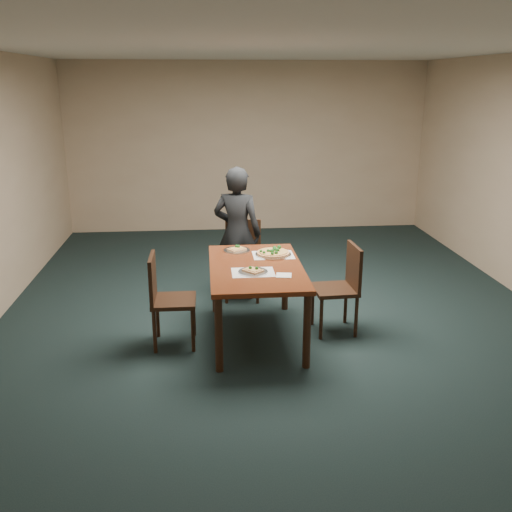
{
  "coord_description": "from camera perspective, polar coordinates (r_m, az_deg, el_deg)",
  "views": [
    {
      "loc": [
        -0.74,
        -5.64,
        2.47
      ],
      "look_at": [
        -0.26,
        -0.39,
        0.85
      ],
      "focal_mm": 40.0,
      "sensor_mm": 36.0,
      "label": 1
    }
  ],
  "objects": [
    {
      "name": "dining_table",
      "position": [
        5.58,
        0.0,
        -1.88
      ],
      "size": [
        0.9,
        1.5,
        0.75
      ],
      "color": "#542210",
      "rests_on": "ground"
    },
    {
      "name": "diner",
      "position": [
        6.64,
        -1.88,
        2.3
      ],
      "size": [
        0.66,
        0.54,
        1.56
      ],
      "primitive_type": "imported",
      "rotation": [
        0.0,
        0.0,
        2.79
      ],
      "color": "black",
      "rests_on": "ground"
    },
    {
      "name": "ground",
      "position": [
        6.21,
        2.09,
        -6.4
      ],
      "size": [
        8.0,
        8.0,
        0.0
      ],
      "primitive_type": "plane",
      "color": "black",
      "rests_on": "ground"
    },
    {
      "name": "chair_right",
      "position": [
        5.84,
        8.64,
        -2.71
      ],
      "size": [
        0.44,
        0.44,
        0.91
      ],
      "rotation": [
        0.0,
        0.0,
        -1.52
      ],
      "color": "black",
      "rests_on": "ground"
    },
    {
      "name": "placemat_main",
      "position": [
        5.89,
        1.73,
        0.1
      ],
      "size": [
        0.42,
        0.32,
        0.0
      ],
      "primitive_type": "cube",
      "color": "white",
      "rests_on": "dining_table"
    },
    {
      "name": "napkin",
      "position": [
        5.28,
        2.8,
        -1.94
      ],
      "size": [
        0.16,
        0.16,
        0.01
      ],
      "primitive_type": "cube",
      "rotation": [
        0.0,
        0.0,
        -0.17
      ],
      "color": "white",
      "rests_on": "dining_table"
    },
    {
      "name": "pizza_pan",
      "position": [
        5.89,
        1.74,
        0.32
      ],
      "size": [
        0.37,
        0.37,
        0.07
      ],
      "color": "silver",
      "rests_on": "dining_table"
    },
    {
      "name": "chair_left",
      "position": [
        5.53,
        -9.06,
        -3.86
      ],
      "size": [
        0.42,
        0.42,
        0.91
      ],
      "rotation": [
        0.0,
        0.0,
        1.56
      ],
      "color": "black",
      "rests_on": "ground"
    },
    {
      "name": "chair_far",
      "position": [
        6.73,
        -1.33,
        0.17
      ],
      "size": [
        0.46,
        0.46,
        0.91
      ],
      "rotation": [
        0.0,
        0.0,
        -0.11
      ],
      "color": "black",
      "rests_on": "ground"
    },
    {
      "name": "room_shell",
      "position": [
        5.74,
        2.28,
        9.74
      ],
      "size": [
        8.0,
        8.0,
        8.0
      ],
      "color": "#C9AB8B",
      "rests_on": "ground"
    },
    {
      "name": "slice_plate_near",
      "position": [
        5.36,
        -0.3,
        -1.51
      ],
      "size": [
        0.28,
        0.28,
        0.06
      ],
      "color": "silver",
      "rests_on": "dining_table"
    },
    {
      "name": "placemat_near",
      "position": [
        5.36,
        -0.3,
        -1.64
      ],
      "size": [
        0.4,
        0.3,
        0.0
      ],
      "primitive_type": "cube",
      "color": "white",
      "rests_on": "dining_table"
    },
    {
      "name": "slice_plate_far",
      "position": [
        6.04,
        -1.93,
        0.64
      ],
      "size": [
        0.28,
        0.28,
        0.06
      ],
      "color": "silver",
      "rests_on": "dining_table"
    }
  ]
}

